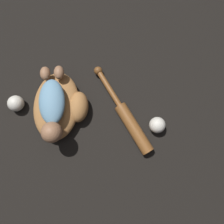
{
  "coord_description": "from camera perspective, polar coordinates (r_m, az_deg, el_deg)",
  "views": [
    {
      "loc": [
        0.3,
        0.21,
        1.1
      ],
      "look_at": [
        0.09,
        0.25,
        0.08
      ],
      "focal_mm": 35.0,
      "sensor_mm": 36.0,
      "label": 1
    }
  ],
  "objects": [
    {
      "name": "ground_plane",
      "position": [
        1.16,
        -13.29,
        1.05
      ],
      "size": [
        6.0,
        6.0,
        0.0
      ],
      "primitive_type": "plane",
      "color": "black"
    },
    {
      "name": "baseball",
      "position": [
        1.09,
        11.74,
        -3.35
      ],
      "size": [
        0.08,
        0.08,
        0.08
      ],
      "color": "silver",
      "rests_on": "ground"
    },
    {
      "name": "baby_figure",
      "position": [
        1.02,
        -15.42,
        1.31
      ],
      "size": [
        0.37,
        0.15,
        0.09
      ],
      "color": "#6693B2",
      "rests_on": "baseball_glove"
    },
    {
      "name": "baseball_bat",
      "position": [
        1.09,
        4.16,
        -1.76
      ],
      "size": [
        0.49,
        0.21,
        0.06
      ],
      "color": "brown",
      "rests_on": "ground"
    },
    {
      "name": "baseball_spare",
      "position": [
        1.19,
        -23.81,
        2.07
      ],
      "size": [
        0.08,
        0.08,
        0.08
      ],
      "color": "silver",
      "rests_on": "ground"
    },
    {
      "name": "baseball_glove",
      "position": [
        1.11,
        -13.36,
        1.52
      ],
      "size": [
        0.39,
        0.32,
        0.1
      ],
      "color": "#A8703D",
      "rests_on": "ground"
    }
  ]
}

